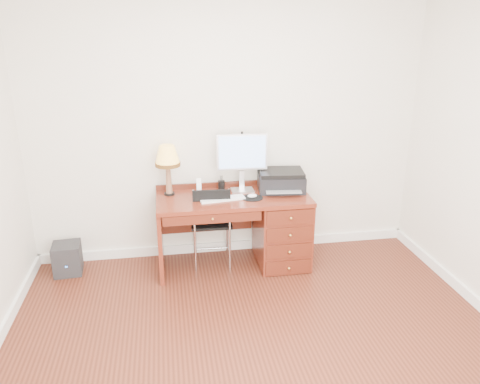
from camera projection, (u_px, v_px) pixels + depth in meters
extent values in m
plane|color=#3E180E|center=(261.00, 352.00, 3.55)|extent=(4.00, 4.00, 0.00)
plane|color=silver|center=(228.00, 129.00, 4.72)|extent=(4.00, 0.00, 4.00)
cube|color=white|center=(229.00, 245.00, 5.14)|extent=(4.00, 0.03, 0.10)
cube|color=maroon|center=(233.00, 198.00, 4.60)|extent=(1.50, 0.65, 0.04)
cube|color=maroon|center=(282.00, 230.00, 4.80)|extent=(0.50, 0.61, 0.71)
cube|color=maroon|center=(160.00, 238.00, 4.61)|extent=(0.04, 0.61, 0.71)
cube|color=#551D11|center=(207.00, 214.00, 4.92)|extent=(0.96, 0.03, 0.39)
cube|color=#551D11|center=(212.00, 218.00, 4.30)|extent=(0.91, 0.03, 0.09)
sphere|color=#BF8C3F|center=(290.00, 244.00, 4.49)|extent=(0.03, 0.03, 0.03)
cube|color=silver|center=(242.00, 190.00, 4.74)|extent=(0.23, 0.17, 0.02)
cube|color=silver|center=(242.00, 179.00, 4.76)|extent=(0.05, 0.03, 0.18)
cube|color=silver|center=(242.00, 152.00, 4.64)|extent=(0.51, 0.06, 0.36)
cube|color=#4C8CF2|center=(242.00, 152.00, 4.62)|extent=(0.47, 0.02, 0.32)
cube|color=white|center=(222.00, 199.00, 4.50)|extent=(0.45, 0.18, 0.02)
cylinder|color=black|center=(252.00, 198.00, 4.55)|extent=(0.21, 0.21, 0.01)
ellipsoid|color=white|center=(252.00, 196.00, 4.54)|extent=(0.09, 0.06, 0.04)
cube|color=black|center=(281.00, 182.00, 4.75)|extent=(0.50, 0.41, 0.16)
cube|color=black|center=(281.00, 172.00, 4.72)|extent=(0.47, 0.38, 0.04)
cylinder|color=black|center=(169.00, 194.00, 4.64)|extent=(0.10, 0.10, 0.02)
cone|color=brown|center=(169.00, 179.00, 4.59)|extent=(0.06, 0.06, 0.30)
cone|color=#F8BF4E|center=(167.00, 155.00, 4.50)|extent=(0.24, 0.24, 0.19)
cylinder|color=#593814|center=(168.00, 164.00, 4.54)|extent=(0.24, 0.24, 0.04)
cube|color=white|center=(199.00, 196.00, 4.56)|extent=(0.09, 0.09, 0.04)
cube|color=white|center=(199.00, 186.00, 4.52)|extent=(0.05, 0.06, 0.15)
cylinder|color=black|center=(221.00, 185.00, 4.78)|extent=(0.07, 0.07, 0.09)
cube|color=black|center=(211.00, 221.00, 4.75)|extent=(0.43, 0.43, 0.03)
cube|color=black|center=(213.00, 202.00, 4.48)|extent=(0.36, 0.05, 0.24)
cylinder|color=silver|center=(194.00, 236.00, 4.96)|extent=(0.02, 0.02, 0.45)
cylinder|color=silver|center=(226.00, 233.00, 5.02)|extent=(0.02, 0.02, 0.45)
cylinder|color=silver|center=(196.00, 250.00, 4.65)|extent=(0.02, 0.02, 0.45)
cylinder|color=silver|center=(231.00, 248.00, 4.70)|extent=(0.02, 0.02, 0.45)
cylinder|color=silver|center=(195.00, 211.00, 4.48)|extent=(0.02, 0.02, 0.40)
cylinder|color=silver|center=(231.00, 209.00, 4.53)|extent=(0.02, 0.02, 0.40)
cube|color=black|center=(67.00, 259.00, 4.64)|extent=(0.28, 0.28, 0.31)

